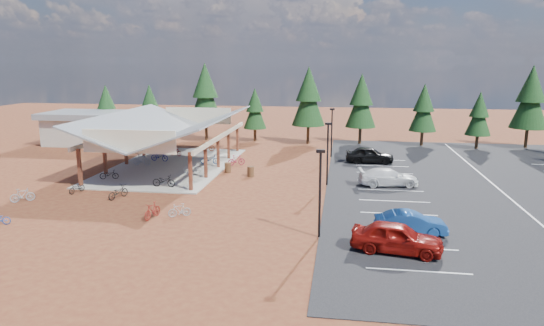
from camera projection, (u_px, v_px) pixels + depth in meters
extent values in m
plane|color=#5A2417|center=(262.00, 189.00, 38.31)|extent=(140.00, 140.00, 0.00)
cube|color=black|center=(498.00, 188.00, 38.54)|extent=(27.00, 44.00, 0.04)
cube|color=gray|center=(172.00, 166.00, 46.51)|extent=(10.60, 18.60, 0.10)
cube|color=#4F2916|center=(80.00, 167.00, 38.73)|extent=(0.25, 0.25, 3.00)
cube|color=#4F2916|center=(105.00, 157.00, 42.79)|extent=(0.25, 0.25, 3.00)
cube|color=#4F2916|center=(126.00, 149.00, 46.85)|extent=(0.25, 0.25, 3.00)
cube|color=#4F2916|center=(143.00, 142.00, 50.92)|extent=(0.25, 0.25, 3.00)
cube|color=#4F2916|center=(158.00, 136.00, 54.98)|extent=(0.25, 0.25, 3.00)
cube|color=#4F2916|center=(190.00, 171.00, 37.40)|extent=(0.25, 0.25, 3.00)
cube|color=#4F2916|center=(206.00, 160.00, 41.47)|extent=(0.25, 0.25, 3.00)
cube|color=#4F2916|center=(218.00, 151.00, 45.53)|extent=(0.25, 0.25, 3.00)
cube|color=#4F2916|center=(229.00, 144.00, 49.59)|extent=(0.25, 0.25, 3.00)
cube|color=#4F2916|center=(237.00, 138.00, 53.66)|extent=(0.25, 0.25, 3.00)
cube|color=beige|center=(121.00, 133.00, 46.60)|extent=(0.22, 18.00, 0.35)
cube|color=beige|center=(222.00, 136.00, 45.16)|extent=(0.22, 18.00, 0.35)
cube|color=slate|center=(141.00, 125.00, 46.11)|extent=(5.85, 19.40, 2.13)
cube|color=slate|center=(200.00, 126.00, 45.28)|extent=(5.85, 19.40, 2.13)
cube|color=beige|center=(129.00, 142.00, 37.01)|extent=(7.50, 0.15, 1.80)
cube|color=beige|center=(198.00, 116.00, 54.42)|extent=(7.50, 0.15, 1.80)
cube|color=#ADA593|center=(92.00, 131.00, 58.85)|extent=(10.00, 6.00, 3.20)
cube|color=slate|center=(91.00, 115.00, 58.45)|extent=(11.00, 7.00, 0.70)
cylinder|color=black|center=(320.00, 195.00, 27.39)|extent=(0.14, 0.14, 5.00)
cube|color=black|center=(321.00, 151.00, 26.87)|extent=(0.50, 0.25, 0.18)
cylinder|color=black|center=(327.00, 155.00, 39.01)|extent=(0.14, 0.14, 5.00)
cube|color=black|center=(328.00, 124.00, 38.48)|extent=(0.50, 0.25, 0.18)
cylinder|color=black|center=(332.00, 133.00, 50.62)|extent=(0.14, 0.14, 5.00)
cube|color=black|center=(332.00, 109.00, 50.09)|extent=(0.50, 0.25, 0.18)
cylinder|color=#4E321C|center=(228.00, 168.00, 43.99)|extent=(0.60, 0.60, 0.90)
cylinder|color=#4E321C|center=(251.00, 172.00, 42.39)|extent=(0.60, 0.60, 0.90)
cylinder|color=#382314|center=(108.00, 132.00, 62.92)|extent=(0.36, 0.36, 1.70)
cone|color=#143213|center=(107.00, 110.00, 62.33)|extent=(2.99, 2.99, 4.08)
cone|color=#143213|center=(106.00, 97.00, 61.97)|extent=(2.31, 2.31, 3.06)
cylinder|color=#382314|center=(151.00, 133.00, 62.37)|extent=(0.36, 0.36, 1.71)
cone|color=#143213|center=(150.00, 110.00, 61.77)|extent=(3.01, 3.01, 4.11)
cone|color=#143213|center=(150.00, 97.00, 61.41)|extent=(2.33, 2.33, 3.08)
cylinder|color=#382314|center=(206.00, 131.00, 61.78)|extent=(0.36, 0.36, 2.37)
cone|color=#143213|center=(205.00, 99.00, 60.94)|extent=(4.17, 4.17, 5.69)
cone|color=#143213|center=(205.00, 80.00, 60.45)|extent=(3.23, 3.23, 4.27)
cylinder|color=#382314|center=(255.00, 135.00, 61.06)|extent=(0.36, 0.36, 1.63)
cone|color=#143213|center=(255.00, 113.00, 60.49)|extent=(2.86, 2.86, 3.90)
cone|color=#143213|center=(255.00, 100.00, 60.15)|extent=(2.21, 2.21, 2.93)
cylinder|color=#382314|center=(308.00, 134.00, 59.07)|extent=(0.36, 0.36, 2.27)
cone|color=#143213|center=(309.00, 103.00, 58.27)|extent=(4.00, 4.00, 5.46)
cone|color=#143213|center=(309.00, 84.00, 57.80)|extent=(3.09, 3.09, 4.09)
cylinder|color=#382314|center=(360.00, 135.00, 59.04)|extent=(0.36, 0.36, 2.07)
cone|color=#143213|center=(361.00, 106.00, 58.31)|extent=(3.65, 3.65, 4.97)
cone|color=#143213|center=(362.00, 89.00, 57.88)|extent=(2.82, 2.82, 3.73)
cylinder|color=#382314|center=(422.00, 138.00, 57.66)|extent=(0.36, 0.36, 1.80)
cone|color=#143213|center=(423.00, 113.00, 57.03)|extent=(3.16, 3.16, 4.31)
cone|color=#143213|center=(424.00, 97.00, 56.65)|extent=(2.44, 2.44, 3.23)
cylinder|color=#382314|center=(477.00, 142.00, 55.72)|extent=(0.36, 0.36, 1.60)
cone|color=#143213|center=(479.00, 118.00, 55.16)|extent=(2.82, 2.82, 3.85)
cone|color=#143213|center=(480.00, 104.00, 54.83)|extent=(2.18, 2.18, 2.89)
cylinder|color=#382314|center=(526.00, 138.00, 56.18)|extent=(0.36, 0.36, 2.32)
cone|color=#143213|center=(530.00, 104.00, 55.36)|extent=(4.09, 4.09, 5.58)
cone|color=#143213|center=(532.00, 83.00, 54.88)|extent=(3.16, 3.16, 4.18)
imported|color=black|center=(109.00, 174.00, 41.07)|extent=(1.65, 0.93, 0.82)
imported|color=gray|center=(142.00, 160.00, 46.49)|extent=(1.83, 0.60, 1.09)
imported|color=navy|center=(160.00, 156.00, 48.43)|extent=(1.94, 0.92, 0.98)
imported|color=maroon|center=(175.00, 152.00, 51.14)|extent=(1.52, 0.76, 0.88)
imported|color=black|center=(164.00, 181.00, 38.54)|extent=(1.90, 0.72, 0.98)
imported|color=#9B9FA3|center=(192.00, 168.00, 43.06)|extent=(1.63, 0.50, 0.97)
imported|color=navy|center=(210.00, 159.00, 47.03)|extent=(1.86, 0.93, 0.94)
imported|color=maroon|center=(207.00, 146.00, 53.76)|extent=(1.79, 0.56, 1.07)
imported|color=black|center=(77.00, 188.00, 37.15)|extent=(0.91, 1.64, 0.81)
imported|color=#9B9CA2|center=(22.00, 195.00, 34.79)|extent=(1.59, 1.39, 0.99)
imported|color=maroon|center=(152.00, 210.00, 31.14)|extent=(0.84, 1.82, 1.06)
imported|color=black|center=(118.00, 192.00, 35.64)|extent=(1.25, 1.96, 0.97)
imported|color=gray|center=(179.00, 210.00, 31.47)|extent=(1.51, 1.05, 0.89)
imported|color=maroon|center=(236.00, 160.00, 46.96)|extent=(1.71, 1.23, 1.02)
imported|color=maroon|center=(397.00, 237.00, 25.50)|extent=(5.02, 2.74, 1.62)
imported|color=navy|center=(411.00, 223.00, 28.18)|extent=(4.17, 1.67, 1.35)
imported|color=silver|center=(388.00, 177.00, 39.18)|extent=(5.01, 2.59, 1.39)
imported|color=black|center=(370.00, 155.00, 47.90)|extent=(4.72, 1.98, 1.59)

